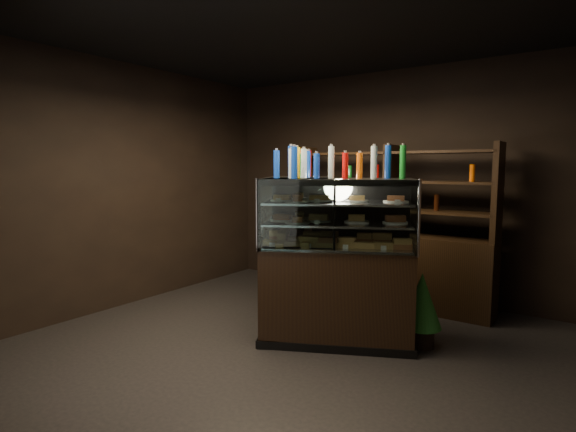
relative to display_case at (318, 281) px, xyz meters
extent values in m
plane|color=black|center=(0.02, -0.67, -0.54)|extent=(5.00, 5.00, 0.00)
cube|color=black|center=(0.02, 1.83, 0.96)|extent=(5.00, 0.02, 3.00)
cube|color=black|center=(-2.48, -0.67, 0.96)|extent=(0.02, 5.00, 3.00)
cube|color=black|center=(0.02, -0.67, 2.46)|extent=(5.00, 5.00, 0.02)
cube|color=black|center=(0.27, -0.08, -0.06)|extent=(1.62, 1.28, 0.95)
cube|color=black|center=(0.27, -0.08, -0.50)|extent=(1.67, 1.32, 0.08)
cube|color=black|center=(0.27, -0.08, 1.05)|extent=(1.62, 1.28, 0.06)
cube|color=silver|center=(0.27, -0.08, 0.42)|extent=(1.54, 1.20, 0.02)
cube|color=silver|center=(0.27, -0.08, 0.64)|extent=(1.54, 1.20, 0.02)
cube|color=silver|center=(0.27, -0.08, 0.84)|extent=(1.54, 1.20, 0.02)
cube|color=white|center=(0.44, -0.42, 0.74)|extent=(1.31, 0.64, 0.67)
cylinder|color=silver|center=(1.08, -0.09, 0.74)|extent=(0.03, 0.03, 0.69)
cylinder|color=silver|center=(-0.22, -0.72, 0.74)|extent=(0.03, 0.03, 0.69)
cube|color=black|center=(-0.27, 0.09, -0.06)|extent=(1.36, 1.62, 0.95)
cube|color=black|center=(-0.27, 0.09, -0.50)|extent=(1.40, 1.67, 0.08)
cube|color=black|center=(-0.27, 0.09, 1.05)|extent=(1.36, 1.62, 0.06)
cube|color=silver|center=(-0.27, 0.09, 0.42)|extent=(1.28, 1.54, 0.02)
cube|color=silver|center=(-0.27, 0.09, 0.64)|extent=(1.28, 1.54, 0.02)
cube|color=silver|center=(-0.27, 0.09, 0.84)|extent=(1.28, 1.54, 0.02)
cube|color=white|center=(-0.59, -0.10, 0.74)|extent=(0.74, 1.26, 0.67)
cylinder|color=silver|center=(-0.22, -0.72, 0.74)|extent=(0.03, 0.03, 0.69)
cylinder|color=silver|center=(-0.95, 0.53, 0.74)|extent=(0.03, 0.03, 0.69)
cube|color=#B66F41|center=(-0.26, -0.38, 0.46)|extent=(0.20, 0.16, 0.06)
cube|color=#B66F41|center=(-0.10, -0.30, 0.46)|extent=(0.20, 0.16, 0.06)
cube|color=#B66F41|center=(0.05, -0.23, 0.46)|extent=(0.20, 0.16, 0.06)
cube|color=#B66F41|center=(0.21, -0.15, 0.46)|extent=(0.20, 0.16, 0.06)
cube|color=#B66F41|center=(0.37, -0.08, 0.46)|extent=(0.20, 0.16, 0.06)
cube|color=#B66F41|center=(0.52, 0.00, 0.46)|extent=(0.20, 0.16, 0.06)
cube|color=#B66F41|center=(0.68, 0.07, 0.46)|extent=(0.20, 0.16, 0.06)
cube|color=#B66F41|center=(0.84, 0.15, 0.46)|extent=(0.20, 0.16, 0.06)
cylinder|color=white|center=(-0.22, -0.32, 0.66)|extent=(0.24, 0.24, 0.02)
cube|color=#B66F41|center=(-0.22, -0.32, 0.69)|extent=(0.19, 0.15, 0.05)
cylinder|color=white|center=(0.11, -0.16, 0.66)|extent=(0.24, 0.24, 0.02)
cube|color=#B66F41|center=(0.11, -0.16, 0.69)|extent=(0.19, 0.15, 0.05)
cylinder|color=white|center=(0.44, 0.00, 0.66)|extent=(0.24, 0.24, 0.02)
cube|color=#B66F41|center=(0.44, 0.00, 0.69)|extent=(0.19, 0.15, 0.05)
cylinder|color=white|center=(0.77, 0.16, 0.66)|extent=(0.24, 0.24, 0.02)
cube|color=#B66F41|center=(0.77, 0.16, 0.69)|extent=(0.19, 0.15, 0.05)
cylinder|color=white|center=(-0.22, -0.32, 0.86)|extent=(0.24, 0.24, 0.02)
cube|color=#B66F41|center=(-0.22, -0.32, 0.90)|extent=(0.19, 0.15, 0.05)
cylinder|color=white|center=(0.11, -0.16, 0.86)|extent=(0.24, 0.24, 0.02)
cube|color=#B66F41|center=(0.11, -0.16, 0.90)|extent=(0.19, 0.15, 0.05)
cylinder|color=white|center=(0.44, 0.00, 0.86)|extent=(0.24, 0.24, 0.02)
cube|color=#B66F41|center=(0.44, 0.00, 0.90)|extent=(0.19, 0.15, 0.05)
cylinder|color=white|center=(0.77, 0.16, 0.86)|extent=(0.24, 0.24, 0.02)
cube|color=#B66F41|center=(0.77, 0.16, 0.90)|extent=(0.19, 0.15, 0.05)
cube|color=#B66F41|center=(-0.61, 0.59, 0.46)|extent=(0.17, 0.20, 0.06)
cube|color=#B66F41|center=(-0.52, 0.44, 0.46)|extent=(0.17, 0.20, 0.06)
cube|color=#B66F41|center=(-0.44, 0.29, 0.46)|extent=(0.17, 0.20, 0.06)
cube|color=#B66F41|center=(-0.35, 0.14, 0.46)|extent=(0.17, 0.20, 0.06)
cube|color=#B66F41|center=(-0.26, -0.01, 0.46)|extent=(0.17, 0.20, 0.06)
cube|color=#B66F41|center=(-0.17, -0.16, 0.46)|extent=(0.17, 0.20, 0.06)
cube|color=#B66F41|center=(-0.09, -0.31, 0.46)|extent=(0.17, 0.20, 0.06)
cube|color=#B66F41|center=(0.00, -0.46, 0.46)|extent=(0.17, 0.20, 0.06)
cylinder|color=white|center=(-0.55, 0.56, 0.66)|extent=(0.24, 0.24, 0.02)
cube|color=#B66F41|center=(-0.55, 0.56, 0.69)|extent=(0.16, 0.19, 0.05)
cylinder|color=white|center=(-0.37, 0.24, 0.66)|extent=(0.24, 0.24, 0.02)
cube|color=#B66F41|center=(-0.37, 0.24, 0.69)|extent=(0.16, 0.19, 0.05)
cylinder|color=white|center=(-0.18, -0.07, 0.66)|extent=(0.24, 0.24, 0.02)
cube|color=#B66F41|center=(-0.18, -0.07, 0.69)|extent=(0.16, 0.19, 0.05)
cylinder|color=white|center=(0.00, -0.39, 0.66)|extent=(0.24, 0.24, 0.02)
cube|color=#B66F41|center=(0.00, -0.39, 0.69)|extent=(0.16, 0.19, 0.05)
cylinder|color=white|center=(-0.55, 0.56, 0.86)|extent=(0.24, 0.24, 0.02)
cube|color=#B66F41|center=(-0.55, 0.56, 0.90)|extent=(0.16, 0.19, 0.05)
cylinder|color=white|center=(-0.37, 0.24, 0.86)|extent=(0.24, 0.24, 0.02)
cube|color=#B66F41|center=(-0.37, 0.24, 0.90)|extent=(0.16, 0.19, 0.05)
cylinder|color=white|center=(-0.18, -0.07, 0.86)|extent=(0.24, 0.24, 0.02)
cube|color=#B66F41|center=(-0.18, -0.07, 0.90)|extent=(0.16, 0.19, 0.05)
cylinder|color=white|center=(0.00, -0.39, 0.86)|extent=(0.24, 0.24, 0.02)
cube|color=#B66F41|center=(0.00, -0.39, 0.90)|extent=(0.16, 0.19, 0.05)
cylinder|color=#0F38B2|center=(-0.27, -0.35, 1.22)|extent=(0.06, 0.06, 0.28)
cylinder|color=silver|center=(-0.27, -0.35, 1.37)|extent=(0.03, 0.03, 0.02)
cylinder|color=yellow|center=(-0.15, -0.29, 1.22)|extent=(0.06, 0.06, 0.28)
cylinder|color=silver|center=(-0.15, -0.29, 1.37)|extent=(0.03, 0.03, 0.02)
cylinder|color=#D8590A|center=(-0.03, -0.23, 1.22)|extent=(0.06, 0.06, 0.28)
cylinder|color=silver|center=(-0.03, -0.23, 1.37)|extent=(0.03, 0.03, 0.02)
cylinder|color=#147223|center=(0.09, -0.17, 1.22)|extent=(0.06, 0.06, 0.28)
cylinder|color=silver|center=(0.09, -0.17, 1.37)|extent=(0.03, 0.03, 0.02)
cylinder|color=silver|center=(0.21, -0.11, 1.22)|extent=(0.06, 0.06, 0.28)
cylinder|color=silver|center=(0.21, -0.11, 1.37)|extent=(0.03, 0.03, 0.02)
cylinder|color=black|center=(0.33, -0.05, 1.22)|extent=(0.06, 0.06, 0.28)
cylinder|color=silver|center=(0.33, -0.05, 1.37)|extent=(0.03, 0.03, 0.02)
cylinder|color=#B20C0A|center=(0.46, 0.01, 1.22)|extent=(0.06, 0.06, 0.28)
cylinder|color=silver|center=(0.46, 0.01, 1.37)|extent=(0.03, 0.03, 0.02)
cylinder|color=#0F38B2|center=(0.58, 0.06, 1.22)|extent=(0.06, 0.06, 0.28)
cylinder|color=silver|center=(0.58, 0.06, 1.37)|extent=(0.03, 0.03, 0.02)
cylinder|color=yellow|center=(0.70, 0.12, 1.22)|extent=(0.06, 0.06, 0.28)
cylinder|color=silver|center=(0.70, 0.12, 1.37)|extent=(0.03, 0.03, 0.02)
cylinder|color=#D8590A|center=(0.82, 0.18, 1.22)|extent=(0.06, 0.06, 0.28)
cylinder|color=silver|center=(0.82, 0.18, 1.37)|extent=(0.03, 0.03, 0.02)
cylinder|color=#0F38B2|center=(-0.58, 0.61, 1.22)|extent=(0.06, 0.06, 0.28)
cylinder|color=silver|center=(-0.58, 0.61, 1.37)|extent=(0.03, 0.03, 0.02)
cylinder|color=yellow|center=(-0.51, 0.49, 1.22)|extent=(0.06, 0.06, 0.28)
cylinder|color=silver|center=(-0.51, 0.49, 1.37)|extent=(0.03, 0.03, 0.02)
cylinder|color=#D8590A|center=(-0.44, 0.38, 1.22)|extent=(0.06, 0.06, 0.28)
cylinder|color=silver|center=(-0.44, 0.38, 1.37)|extent=(0.03, 0.03, 0.02)
cylinder|color=#147223|center=(-0.37, 0.26, 1.22)|extent=(0.06, 0.06, 0.28)
cylinder|color=silver|center=(-0.37, 0.26, 1.37)|extent=(0.03, 0.03, 0.02)
cylinder|color=silver|center=(-0.31, 0.14, 1.22)|extent=(0.06, 0.06, 0.28)
cylinder|color=silver|center=(-0.31, 0.14, 1.37)|extent=(0.03, 0.03, 0.02)
cylinder|color=black|center=(-0.24, 0.03, 1.22)|extent=(0.06, 0.06, 0.28)
cylinder|color=silver|center=(-0.24, 0.03, 1.37)|extent=(0.03, 0.03, 0.02)
cylinder|color=#B20C0A|center=(-0.17, -0.09, 1.22)|extent=(0.06, 0.06, 0.28)
cylinder|color=silver|center=(-0.17, -0.09, 1.37)|extent=(0.03, 0.03, 0.02)
cylinder|color=#0F38B2|center=(-0.10, -0.21, 1.22)|extent=(0.06, 0.06, 0.28)
cylinder|color=silver|center=(-0.10, -0.21, 1.37)|extent=(0.03, 0.03, 0.02)
cylinder|color=yellow|center=(-0.03, -0.32, 1.22)|extent=(0.06, 0.06, 0.28)
cylinder|color=silver|center=(-0.03, -0.32, 1.37)|extent=(0.03, 0.03, 0.02)
cylinder|color=#D8590A|center=(0.03, -0.44, 1.22)|extent=(0.06, 0.06, 0.28)
cylinder|color=silver|center=(0.03, -0.44, 1.37)|extent=(0.03, 0.03, 0.02)
cylinder|color=black|center=(1.03, 0.23, -0.44)|extent=(0.26, 0.26, 0.19)
cone|color=#1C621D|center=(1.03, 0.23, -0.08)|extent=(0.38, 0.38, 0.53)
cone|color=#1C621D|center=(1.03, 0.23, 0.09)|extent=(0.30, 0.30, 0.37)
cube|color=black|center=(0.22, 1.38, -0.09)|extent=(2.53, 0.44, 0.90)
cube|color=black|center=(-1.01, 1.39, 0.91)|extent=(0.06, 0.38, 1.10)
cube|color=black|center=(0.22, 1.38, 0.91)|extent=(0.06, 0.38, 1.10)
cube|color=black|center=(1.45, 1.37, 0.91)|extent=(0.06, 0.38, 1.10)
cube|color=black|center=(0.22, 1.38, 0.66)|extent=(2.48, 0.40, 0.03)
cube|color=black|center=(0.22, 1.38, 1.01)|extent=(2.48, 0.40, 0.03)
cube|color=black|center=(0.22, 1.38, 1.36)|extent=(2.48, 0.40, 0.03)
cylinder|color=#0F38B2|center=(-0.74, 1.39, 0.79)|extent=(0.06, 0.06, 0.22)
cylinder|color=yellow|center=(-0.36, 1.38, 0.79)|extent=(0.06, 0.06, 0.22)
cylinder|color=#D8590A|center=(0.03, 1.38, 0.79)|extent=(0.06, 0.06, 0.22)
cylinder|color=#147223|center=(0.41, 1.38, 0.79)|extent=(0.06, 0.06, 0.22)
cylinder|color=silver|center=(0.80, 1.37, 0.79)|extent=(0.06, 0.06, 0.22)
cylinder|color=black|center=(1.18, 1.37, 0.79)|extent=(0.06, 0.06, 0.22)
camera|label=1|loc=(2.37, -3.94, 1.19)|focal=28.00mm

